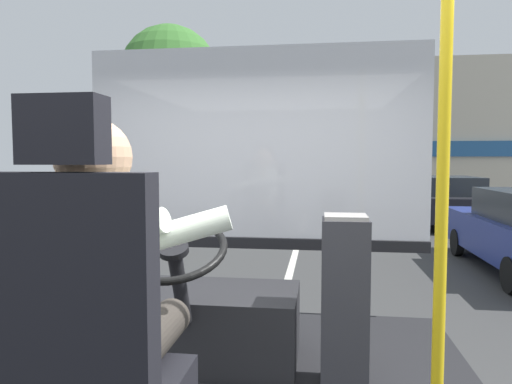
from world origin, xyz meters
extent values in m
cube|color=#393939|center=(0.00, 8.80, -0.03)|extent=(18.00, 44.00, 0.05)
cube|color=silver|center=(0.00, 8.80, 0.00)|extent=(0.12, 39.60, 0.00)
cube|color=black|center=(-0.19, -0.65, 1.48)|extent=(0.48, 0.10, 0.66)
cube|color=black|center=(-0.19, -0.65, 1.92)|extent=(0.22, 0.10, 0.18)
cylinder|color=#332D28|center=(-0.10, -0.30, 1.22)|extent=(0.15, 0.51, 0.15)
cylinder|color=#332D28|center=(-0.28, -0.30, 1.22)|extent=(0.15, 0.51, 0.15)
cylinder|color=silver|center=(-0.19, -0.49, 1.45)|extent=(0.32, 0.32, 0.60)
cube|color=#B2842D|center=(-0.19, -0.32, 1.52)|extent=(0.06, 0.01, 0.37)
sphere|color=tan|center=(-0.19, -0.49, 1.85)|extent=(0.23, 0.23, 0.23)
cylinder|color=silver|center=(-0.09, -0.24, 1.57)|extent=(0.54, 0.19, 0.23)
cylinder|color=silver|center=(-0.29, -0.24, 1.57)|extent=(0.54, 0.19, 0.23)
cube|color=black|center=(-0.19, 0.72, 0.91)|extent=(1.10, 0.56, 0.40)
cylinder|color=black|center=(-0.19, 0.35, 1.23)|extent=(0.07, 0.24, 0.42)
torus|color=black|center=(-0.19, 0.27, 1.43)|extent=(0.50, 0.47, 0.23)
cylinder|color=black|center=(-0.19, 0.27, 1.43)|extent=(0.14, 0.14, 0.08)
cylinder|color=gold|center=(0.91, -0.07, 1.75)|extent=(0.04, 0.04, 2.08)
cube|color=#333338|center=(0.60, 0.52, 1.13)|extent=(0.23, 0.22, 0.84)
cube|color=#9E9993|center=(0.60, 0.52, 1.56)|extent=(0.21, 0.20, 0.02)
cube|color=silver|center=(0.00, 1.62, 1.96)|extent=(2.50, 0.01, 1.40)
cube|color=black|center=(0.00, 1.62, 1.22)|extent=(2.50, 0.08, 0.08)
cylinder|color=#4C3828|center=(-3.38, 10.02, 1.60)|extent=(0.32, 0.32, 3.20)
sphere|color=#39722D|center=(-3.38, 10.02, 4.02)|extent=(2.52, 2.52, 2.52)
cube|color=#BCB29E|center=(5.24, 19.61, 2.93)|extent=(9.00, 4.33, 5.86)
cube|color=#235184|center=(5.24, 17.38, 2.27)|extent=(8.64, 0.12, 0.60)
cylinder|color=black|center=(3.10, 7.57, 0.25)|extent=(0.14, 0.51, 0.51)
cylinder|color=black|center=(3.10, 4.96, 0.25)|extent=(0.14, 0.51, 0.51)
cube|color=black|center=(3.93, 11.93, 0.58)|extent=(1.83, 3.96, 0.64)
cube|color=#282D33|center=(3.93, 11.69, 1.14)|extent=(1.50, 2.18, 0.49)
cylinder|color=black|center=(4.80, 13.16, 0.26)|extent=(0.14, 0.52, 0.52)
cylinder|color=black|center=(3.06, 13.16, 0.26)|extent=(0.14, 0.52, 0.52)
cylinder|color=black|center=(4.80, 10.70, 0.26)|extent=(0.14, 0.52, 0.52)
cylinder|color=black|center=(3.06, 10.70, 0.26)|extent=(0.14, 0.52, 0.52)
camera|label=1|loc=(0.48, -1.80, 1.84)|focal=32.88mm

